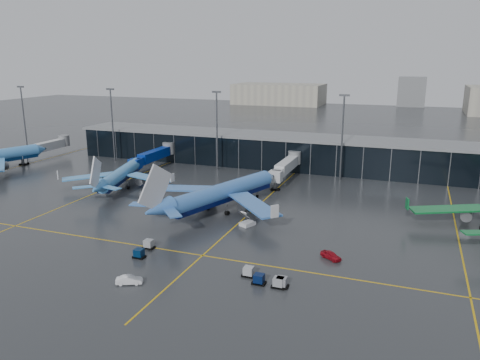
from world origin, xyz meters
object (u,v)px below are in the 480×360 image
(airliner_arkefly, at_px, (120,167))
(mobile_airstair, at_px, (247,222))
(airliner_klm_near, at_px, (223,182))
(baggage_carts, at_px, (222,268))
(service_van_red, at_px, (331,255))
(service_van_white, at_px, (129,280))

(airliner_arkefly, height_order, mobile_airstair, airliner_arkefly)
(airliner_klm_near, relative_size, baggage_carts, 1.51)
(airliner_arkefly, relative_size, baggage_carts, 1.26)
(airliner_arkefly, xyz_separation_m, service_van_red, (64.33, -28.42, -5.16))
(airliner_arkefly, distance_m, service_van_white, 61.27)
(airliner_klm_near, height_order, mobile_airstair, airliner_klm_near)
(airliner_klm_near, height_order, service_van_white, airliner_klm_near)
(baggage_carts, xyz_separation_m, service_van_red, (16.45, 12.04, -0.04))
(baggage_carts, height_order, service_van_red, baggage_carts)
(airliner_klm_near, height_order, baggage_carts, airliner_klm_near)
(baggage_carts, xyz_separation_m, service_van_white, (-12.34, -9.17, -0.06))
(airliner_arkefly, relative_size, service_van_red, 9.08)
(baggage_carts, xyz_separation_m, mobile_airstair, (-3.75, 23.45, 0.01))
(mobile_airstair, bearing_deg, service_van_white, -80.57)
(baggage_carts, bearing_deg, mobile_airstair, 99.08)
(baggage_carts, bearing_deg, service_van_red, 36.20)
(service_van_red, height_order, service_van_white, service_van_red)
(baggage_carts, height_order, mobile_airstair, mobile_airstair)
(baggage_carts, bearing_deg, airliner_arkefly, 139.80)
(airliner_klm_near, relative_size, service_van_white, 10.75)
(baggage_carts, distance_m, mobile_airstair, 23.75)
(mobile_airstair, xyz_separation_m, service_van_red, (20.20, -11.41, -0.05))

